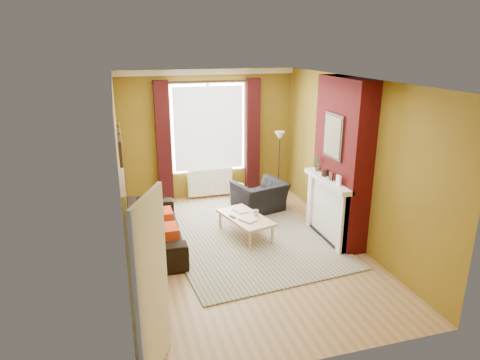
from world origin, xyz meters
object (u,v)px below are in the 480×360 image
Objects in this scene: armchair at (260,197)px; coffee_table at (245,218)px; floor_lamp at (279,146)px; wicker_stool at (237,193)px; sofa at (155,228)px.

coffee_table is (-0.63, -1.06, 0.03)m from armchair.
floor_lamp reaches higher than armchair.
sofa is at bearing -139.93° from wicker_stool.
sofa is 2.50m from wicker_stool.
wicker_stool is at bearing 175.75° from floor_lamp.
floor_lamp is (0.93, -0.07, 1.00)m from wicker_stool.
floor_lamp is at bearing -4.25° from wicker_stool.
sofa is 1.45× the size of floor_lamp.
armchair is 1.23m from coffee_table.
floor_lamp is at bearing 36.96° from coffee_table.
sofa reaches higher than coffee_table.
floor_lamp reaches higher than wicker_stool.
floor_lamp reaches higher than coffee_table.
sofa is 1.59m from coffee_table.
floor_lamp is (0.62, 0.57, 0.89)m from armchair.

